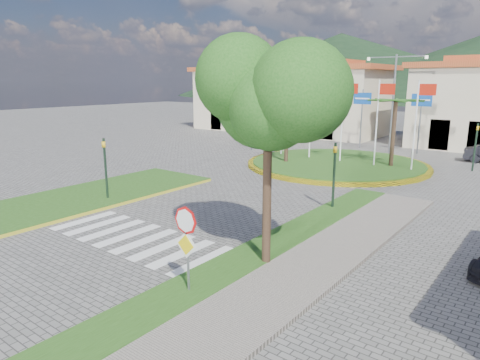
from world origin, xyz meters
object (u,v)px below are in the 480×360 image
Objects in this scene: stop_sign at (186,236)px; white_van at (323,131)px; roundabout_island at (337,164)px; car_dark_a at (331,134)px; deciduous_tree at (268,107)px.

stop_sign is 36.99m from white_van.
car_dark_a is at bearing 117.70° from roundabout_island.
deciduous_tree is at bearing 78.82° from stop_sign.
deciduous_tree reaches higher than roundabout_island.
stop_sign is 34.99m from car_dark_a.
deciduous_tree reaches higher than white_van.
deciduous_tree is 2.05× the size of car_dark_a.
roundabout_island is at bearing 107.91° from deciduous_tree.
stop_sign is at bearing -177.24° from white_van.
deciduous_tree reaches higher than stop_sign.
deciduous_tree is at bearing -174.48° from white_van.
stop_sign reaches higher than white_van.
car_dark_a is at bearing 112.31° from deciduous_tree.
roundabout_island reaches higher than stop_sign.
roundabout_island is 18.55m from deciduous_tree.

